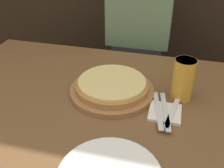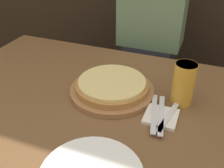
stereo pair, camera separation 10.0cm
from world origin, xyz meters
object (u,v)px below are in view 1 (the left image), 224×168
beer_glass (183,78)px  fork (158,110)px  dinner_knife (165,111)px  pizza_on_board (112,87)px  diner_person (138,52)px  spoon (173,112)px

beer_glass → fork: size_ratio=0.74×
dinner_knife → pizza_on_board: bearing=158.5°
fork → dinner_knife: 0.02m
pizza_on_board → dinner_knife: 0.23m
dinner_knife → diner_person: diner_person is taller
beer_glass → dinner_knife: (-0.05, -0.12, -0.07)m
beer_glass → fork: bearing=-122.0°
beer_glass → fork: 0.16m
beer_glass → spoon: bearing=-101.2°
pizza_on_board → dinner_knife: size_ratio=1.52×
dinner_knife → spoon: size_ratio=1.17×
spoon → fork: bearing=180.0°
pizza_on_board → spoon: bearing=-19.4°
beer_glass → dinner_knife: 0.15m
beer_glass → spoon: beer_glass is taller
beer_glass → fork: (-0.07, -0.12, -0.07)m
spoon → beer_glass: bearing=78.8°
pizza_on_board → beer_glass: beer_glass is taller
fork → diner_person: bearing=105.0°
dinner_knife → diner_person: bearing=107.0°
pizza_on_board → spoon: pizza_on_board is taller
diner_person → pizza_on_board: bearing=-91.0°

